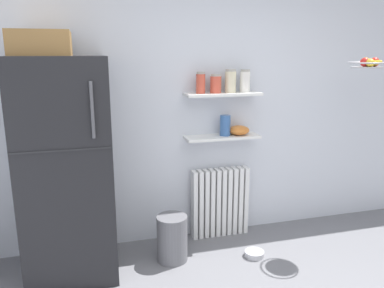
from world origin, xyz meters
The scene contains 14 objects.
back_wall centered at (0.00, 2.05, 1.30)m, with size 7.04×0.10×2.60m, color silver.
refrigerator centered at (-1.18, 1.64, 0.94)m, with size 0.70×0.75×1.97m.
radiator centered at (0.24, 1.92, 0.35)m, with size 0.58×0.12×0.70m.
wall_shelf_lower centered at (0.24, 1.89, 1.03)m, with size 0.72×0.22×0.03m, color white.
wall_shelf_upper centered at (0.24, 1.89, 1.44)m, with size 0.72×0.22×0.03m, color white.
storage_jar_0 centered at (0.02, 1.89, 1.55)m, with size 0.08×0.08×0.20m.
storage_jar_1 centered at (0.17, 1.89, 1.53)m, with size 0.10×0.10×0.17m.
storage_jar_2 centered at (0.31, 1.89, 1.56)m, with size 0.10×0.10×0.22m.
storage_jar_3 centered at (0.46, 1.89, 1.55)m, with size 0.10×0.10×0.21m.
vase centered at (0.27, 1.89, 1.14)m, with size 0.10×0.10×0.20m, color #38609E.
shelf_bowl centered at (0.41, 1.89, 1.08)m, with size 0.20×0.20×0.09m, color orange.
trash_bin centered at (-0.33, 1.56, 0.21)m, with size 0.27×0.27×0.42m, color slate.
pet_food_bowl centered at (0.40, 1.41, 0.03)m, with size 0.18×0.18×0.05m, color #B7B7BC.
hanging_fruit_basket centered at (1.43, 1.43, 1.72)m, with size 0.33×0.33×0.09m.
Camera 1 is at (-0.99, -1.44, 1.81)m, focal length 35.45 mm.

